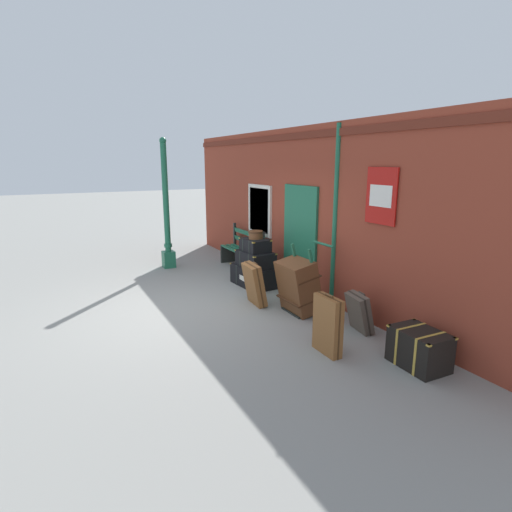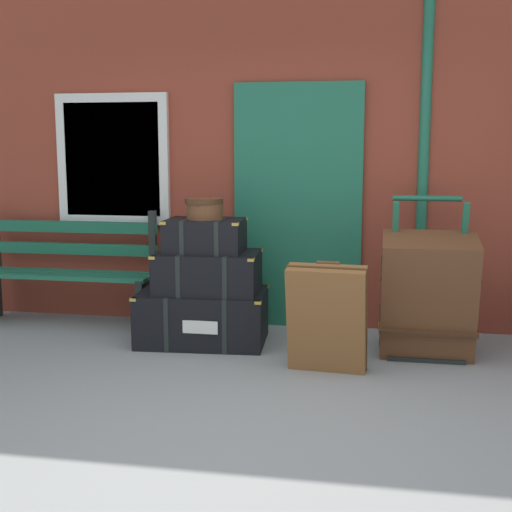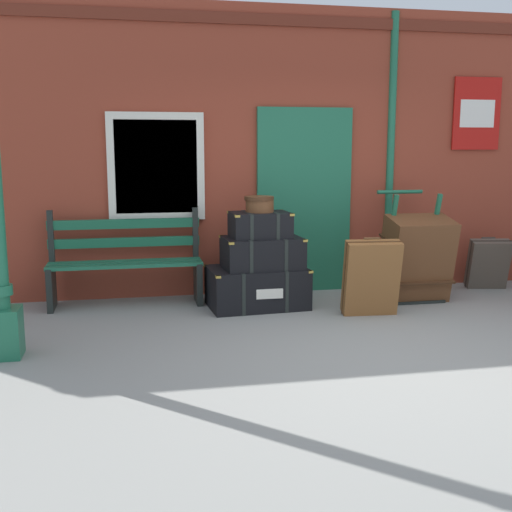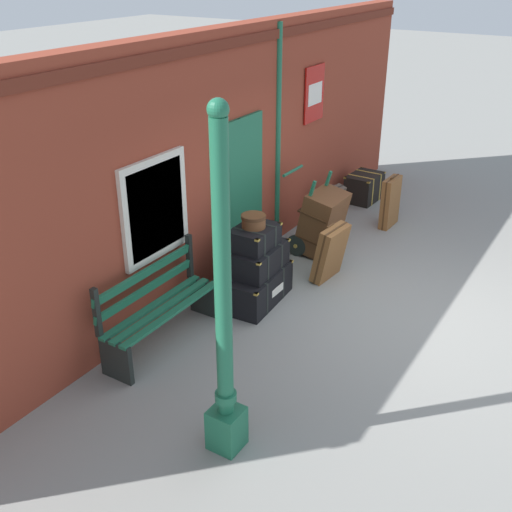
% 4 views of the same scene
% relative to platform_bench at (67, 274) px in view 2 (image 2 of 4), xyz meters
% --- Properties ---
extents(ground_plane, '(60.00, 60.00, 0.00)m').
position_rel_platform_bench_xyz_m(ground_plane, '(2.01, -2.16, -0.44)').
color(ground_plane, gray).
extents(brick_facade, '(10.40, 0.35, 3.20)m').
position_rel_platform_bench_xyz_m(brick_facade, '(2.00, 0.44, 1.15)').
color(brick_facade, brown).
rests_on(brick_facade, ground).
extents(platform_bench, '(1.60, 0.43, 1.01)m').
position_rel_platform_bench_xyz_m(platform_bench, '(0.00, 0.00, 0.00)').
color(platform_bench, '#1E6647').
rests_on(platform_bench, ground).
extents(steamer_trunk_base, '(1.05, 0.72, 0.43)m').
position_rel_platform_bench_xyz_m(steamer_trunk_base, '(1.35, -0.38, -0.23)').
color(steamer_trunk_base, black).
rests_on(steamer_trunk_base, ground).
extents(steamer_trunk_middle, '(0.84, 0.59, 0.33)m').
position_rel_platform_bench_xyz_m(steamer_trunk_middle, '(1.40, -0.39, 0.14)').
color(steamer_trunk_middle, black).
rests_on(steamer_trunk_middle, steamer_trunk_base).
extents(steamer_trunk_top, '(0.63, 0.47, 0.27)m').
position_rel_platform_bench_xyz_m(steamer_trunk_top, '(1.38, -0.39, 0.43)').
color(steamer_trunk_top, black).
rests_on(steamer_trunk_top, steamer_trunk_middle).
extents(round_hatbox, '(0.30, 0.30, 0.16)m').
position_rel_platform_bench_xyz_m(round_hatbox, '(1.37, -0.38, 0.65)').
color(round_hatbox, brown).
rests_on(round_hatbox, steamer_trunk_top).
extents(porters_trolley, '(0.71, 0.69, 1.18)m').
position_rel_platform_bench_xyz_m(porters_trolley, '(3.09, -0.29, -0.18)').
color(porters_trolley, black).
rests_on(porters_trolley, ground).
extents(large_brown_trunk, '(0.70, 0.60, 0.95)m').
position_rel_platform_bench_xyz_m(large_brown_trunk, '(3.09, -0.46, 0.03)').
color(large_brown_trunk, brown).
rests_on(large_brown_trunk, ground).
extents(suitcase_brown, '(0.57, 0.35, 0.79)m').
position_rel_platform_bench_xyz_m(suitcase_brown, '(2.39, -0.94, -0.06)').
color(suitcase_brown, brown).
rests_on(suitcase_brown, ground).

